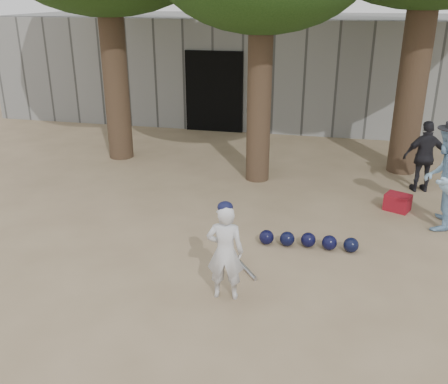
% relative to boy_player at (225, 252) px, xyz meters
% --- Properties ---
extents(ground, '(70.00, 70.00, 0.00)m').
position_rel_boy_player_xyz_m(ground, '(-0.89, 0.21, -0.64)').
color(ground, '#937C5E').
rests_on(ground, ground).
extents(boy_player, '(0.49, 0.35, 1.29)m').
position_rel_boy_player_xyz_m(boy_player, '(0.00, 0.00, 0.00)').
color(boy_player, silver).
rests_on(boy_player, ground).
extents(spectator_blue, '(0.89, 1.00, 1.71)m').
position_rel_boy_player_xyz_m(spectator_blue, '(3.00, 2.78, 0.21)').
color(spectator_blue, '#90BBDF').
rests_on(spectator_blue, ground).
extents(spectator_dark, '(0.88, 0.51, 1.41)m').
position_rel_boy_player_xyz_m(spectator_dark, '(2.97, 4.44, 0.06)').
color(spectator_dark, black).
rests_on(spectator_dark, ground).
extents(red_bag, '(0.52, 0.47, 0.30)m').
position_rel_boy_player_xyz_m(red_bag, '(2.43, 3.35, -0.49)').
color(red_bag, maroon).
rests_on(red_bag, ground).
extents(back_building, '(16.00, 5.24, 3.00)m').
position_rel_boy_player_xyz_m(back_building, '(-0.89, 10.55, 0.86)').
color(back_building, gray).
rests_on(back_building, ground).
extents(helmet_row, '(1.51, 0.28, 0.23)m').
position_rel_boy_player_xyz_m(helmet_row, '(0.96, 1.57, -0.53)').
color(helmet_row, black).
rests_on(helmet_row, ground).
extents(bat_pile, '(0.54, 0.78, 0.06)m').
position_rel_boy_player_xyz_m(bat_pile, '(0.02, 0.79, -0.62)').
color(bat_pile, '#ABABB2').
rests_on(bat_pile, ground).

